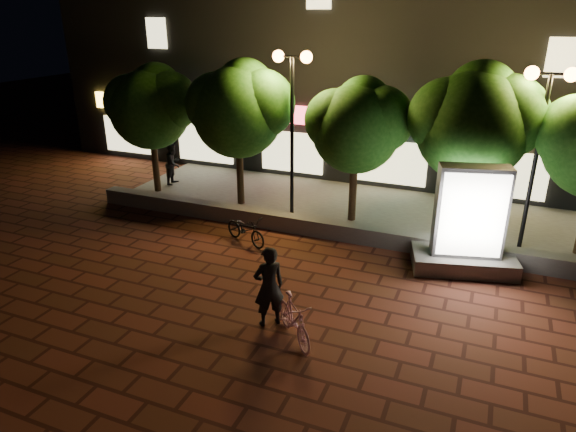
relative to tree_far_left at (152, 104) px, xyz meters
The scene contains 15 objects.
ground 9.43m from the tree_far_left, 38.18° to the right, with size 80.00×80.00×0.00m, color #58251B.
retaining_wall 7.72m from the tree_far_left, 11.89° to the right, with size 16.00×0.45×0.50m, color slate.
sidewalk 7.74m from the tree_far_left, ahead, with size 16.00×5.00×0.08m, color slate.
building_block 10.38m from the tree_far_left, 47.32° to the left, with size 28.00×8.12×11.30m.
tree_far_left is the anchor object (origin of this frame).
tree_left 3.51m from the tree_far_left, ahead, with size 3.60×3.00×4.89m.
tree_mid 7.50m from the tree_far_left, ahead, with size 3.24×2.70×4.50m.
tree_right 10.81m from the tree_far_left, ahead, with size 3.72×3.10×5.07m.
street_lamp_left 5.50m from the tree_far_left, ahead, with size 1.26×0.36×5.18m.
street_lamp_right 12.47m from the tree_far_left, ahead, with size 1.26×0.36×4.98m.
ad_kiosk 11.45m from the tree_far_left, 10.70° to the right, with size 2.85×1.91×2.83m.
scooter_pink 10.86m from the tree_far_left, 39.62° to the right, with size 0.46×1.63×0.98m, color #EE9EC1.
rider 10.02m from the tree_far_left, 40.74° to the right, with size 0.67×0.44×1.84m, color black.
scooter_parked 6.42m from the tree_far_left, 29.15° to the right, with size 0.57×1.62×0.85m, color black.
pedestrian 2.57m from the tree_far_left, 86.90° to the left, with size 0.78×0.61×1.61m, color black.
Camera 1 is at (4.38, -9.44, 6.33)m, focal length 31.71 mm.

